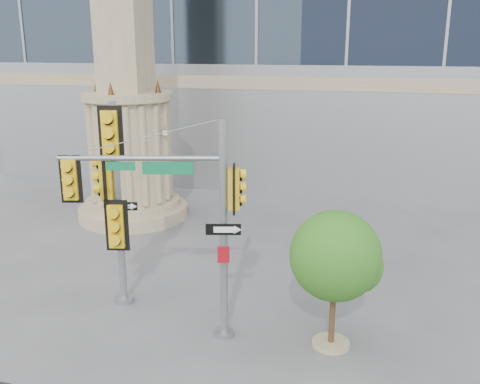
# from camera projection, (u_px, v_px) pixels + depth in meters

# --- Properties ---
(ground) EXTENTS (120.00, 120.00, 0.00)m
(ground) POSITION_uv_depth(u_px,v_px,m) (203.00, 356.00, 12.22)
(ground) COLOR #545456
(ground) RESTS_ON ground
(monument) EXTENTS (4.40, 4.40, 16.60)m
(monument) POSITION_uv_depth(u_px,v_px,m) (126.00, 81.00, 20.60)
(monument) COLOR gray
(monument) RESTS_ON ground
(main_signal_pole) EXTENTS (4.05, 1.34, 5.31)m
(main_signal_pole) POSITION_uv_depth(u_px,v_px,m) (182.00, 207.00, 12.23)
(main_signal_pole) COLOR slate
(main_signal_pole) RESTS_ON ground
(secondary_signal_pole) EXTENTS (1.01, 0.73, 5.51)m
(secondary_signal_pole) POSITION_uv_depth(u_px,v_px,m) (114.00, 190.00, 13.83)
(secondary_signal_pole) COLOR slate
(secondary_signal_pole) RESTS_ON ground
(street_tree) EXTENTS (2.13, 2.08, 3.32)m
(street_tree) POSITION_uv_depth(u_px,v_px,m) (337.00, 259.00, 12.09)
(street_tree) COLOR gray
(street_tree) RESTS_ON ground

